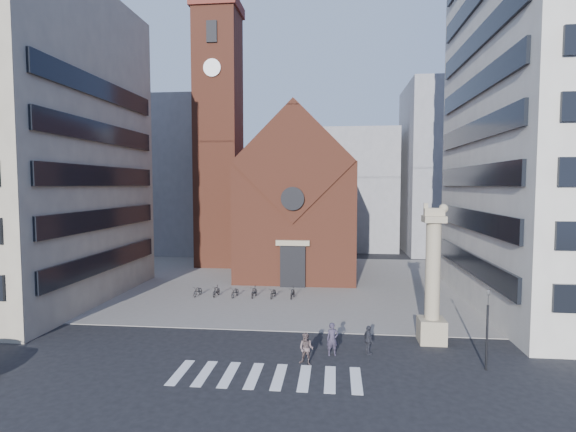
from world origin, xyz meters
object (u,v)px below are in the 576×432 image
at_px(pedestrian_1, 306,349).
at_px(scooter_0, 198,291).
at_px(pedestrian_0, 332,339).
at_px(traffic_light, 487,328).
at_px(pedestrian_2, 368,340).
at_px(lion_column, 433,288).

xyz_separation_m(pedestrian_1, scooter_0, (-10.45, 13.88, -0.39)).
relative_size(pedestrian_0, pedestrian_1, 1.08).
distance_m(traffic_light, pedestrian_1, 9.63).
relative_size(traffic_light, pedestrian_2, 2.54).
xyz_separation_m(pedestrian_2, scooter_0, (-13.93, 12.11, -0.37)).
bearing_deg(scooter_0, lion_column, -20.76).
distance_m(pedestrian_1, pedestrian_2, 3.90).
bearing_deg(scooter_0, traffic_light, -26.89).
distance_m(lion_column, pedestrian_2, 5.41).
distance_m(pedestrian_1, scooter_0, 17.38).
bearing_deg(traffic_light, scooter_0, 145.66).
height_order(traffic_light, pedestrian_0, traffic_light).
bearing_deg(lion_column, pedestrian_1, -150.65).
bearing_deg(traffic_light, pedestrian_1, -178.59).
distance_m(lion_column, traffic_light, 4.62).
bearing_deg(pedestrian_2, traffic_light, -126.10).
distance_m(lion_column, pedestrian_1, 9.02).
height_order(traffic_light, pedestrian_2, traffic_light).
bearing_deg(pedestrian_2, lion_column, -80.60).
relative_size(lion_column, pedestrian_0, 4.61).
height_order(lion_column, pedestrian_1, lion_column).
bearing_deg(scooter_0, pedestrian_0, -38.90).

